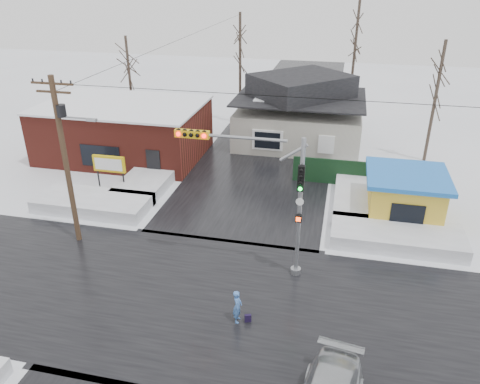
% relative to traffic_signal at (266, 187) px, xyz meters
% --- Properties ---
extents(ground, '(120.00, 120.00, 0.00)m').
position_rel_traffic_signal_xyz_m(ground, '(-2.43, -2.97, -4.54)').
color(ground, white).
rests_on(ground, ground).
extents(road_ns, '(10.00, 120.00, 0.02)m').
position_rel_traffic_signal_xyz_m(road_ns, '(-2.43, -2.97, -4.53)').
color(road_ns, black).
rests_on(road_ns, ground).
extents(road_ew, '(120.00, 10.00, 0.02)m').
position_rel_traffic_signal_xyz_m(road_ew, '(-2.43, -2.97, -4.53)').
color(road_ew, black).
rests_on(road_ew, ground).
extents(snowbank_nw, '(7.00, 3.00, 0.80)m').
position_rel_traffic_signal_xyz_m(snowbank_nw, '(-11.43, 4.03, -4.14)').
color(snowbank_nw, white).
rests_on(snowbank_nw, ground).
extents(snowbank_ne, '(7.00, 3.00, 0.80)m').
position_rel_traffic_signal_xyz_m(snowbank_ne, '(6.57, 4.03, -4.14)').
color(snowbank_ne, white).
rests_on(snowbank_ne, ground).
extents(snowbank_nside_w, '(3.00, 8.00, 0.80)m').
position_rel_traffic_signal_xyz_m(snowbank_nside_w, '(-9.43, 9.03, -4.14)').
color(snowbank_nside_w, white).
rests_on(snowbank_nside_w, ground).
extents(snowbank_nside_e, '(3.00, 8.00, 0.80)m').
position_rel_traffic_signal_xyz_m(snowbank_nside_e, '(4.57, 9.03, -4.14)').
color(snowbank_nside_e, white).
rests_on(snowbank_nside_e, ground).
extents(traffic_signal, '(6.05, 0.68, 7.00)m').
position_rel_traffic_signal_xyz_m(traffic_signal, '(0.00, 0.00, 0.00)').
color(traffic_signal, gray).
rests_on(traffic_signal, ground).
extents(utility_pole, '(3.15, 0.44, 9.00)m').
position_rel_traffic_signal_xyz_m(utility_pole, '(-10.36, 0.53, 0.57)').
color(utility_pole, '#382619').
rests_on(utility_pole, ground).
extents(brick_building, '(12.20, 8.20, 4.12)m').
position_rel_traffic_signal_xyz_m(brick_building, '(-13.43, 13.03, -2.46)').
color(brick_building, maroon).
rests_on(brick_building, ground).
extents(marquee_sign, '(2.20, 0.21, 2.55)m').
position_rel_traffic_signal_xyz_m(marquee_sign, '(-11.43, 6.53, -2.62)').
color(marquee_sign, black).
rests_on(marquee_sign, ground).
extents(house, '(10.40, 8.40, 5.76)m').
position_rel_traffic_signal_xyz_m(house, '(-0.43, 19.03, -1.92)').
color(house, '#B7B4A6').
rests_on(house, ground).
extents(kiosk, '(4.60, 4.60, 2.88)m').
position_rel_traffic_signal_xyz_m(kiosk, '(7.07, 7.03, -3.08)').
color(kiosk, gold).
rests_on(kiosk, ground).
extents(fence, '(8.00, 0.12, 1.80)m').
position_rel_traffic_signal_xyz_m(fence, '(4.07, 11.03, -3.64)').
color(fence, black).
rests_on(fence, ground).
extents(tree_far_left, '(3.00, 3.00, 10.00)m').
position_rel_traffic_signal_xyz_m(tree_far_left, '(-6.43, 23.03, 3.41)').
color(tree_far_left, '#332821').
rests_on(tree_far_left, ground).
extents(tree_far_mid, '(3.00, 3.00, 12.00)m').
position_rel_traffic_signal_xyz_m(tree_far_mid, '(3.57, 25.03, 5.00)').
color(tree_far_mid, '#332821').
rests_on(tree_far_mid, ground).
extents(tree_far_right, '(3.00, 3.00, 9.00)m').
position_rel_traffic_signal_xyz_m(tree_far_right, '(9.57, 17.03, 2.62)').
color(tree_far_right, '#332821').
rests_on(tree_far_right, ground).
extents(tree_far_west, '(3.00, 3.00, 8.00)m').
position_rel_traffic_signal_xyz_m(tree_far_west, '(-16.43, 21.03, 1.82)').
color(tree_far_west, '#332821').
rests_on(tree_far_west, ground).
extents(pedestrian, '(0.40, 0.58, 1.53)m').
position_rel_traffic_signal_xyz_m(pedestrian, '(-0.44, -3.93, -3.77)').
color(pedestrian, '#4473BF').
rests_on(pedestrian, ground).
extents(shopping_bag, '(0.30, 0.21, 0.35)m').
position_rel_traffic_signal_xyz_m(shopping_bag, '(0.00, -3.88, -4.36)').
color(shopping_bag, black).
rests_on(shopping_bag, ground).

